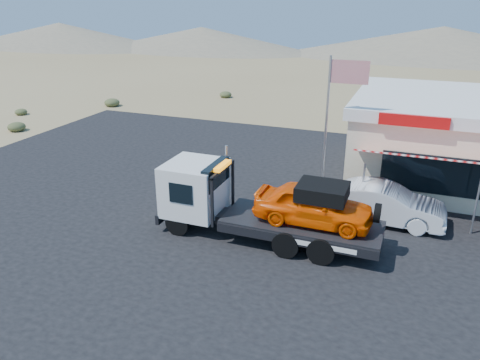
{
  "coord_description": "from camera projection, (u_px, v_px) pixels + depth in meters",
  "views": [
    {
      "loc": [
        8.09,
        -13.96,
        8.19
      ],
      "look_at": [
        2.02,
        1.73,
        1.5
      ],
      "focal_mm": 35.0,
      "sensor_mm": 36.0,
      "label": 1
    }
  ],
  "objects": [
    {
      "name": "distant_hills",
      "position": [
        297.0,
        41.0,
        68.21
      ],
      "size": [
        126.0,
        48.0,
        4.2
      ],
      "color": "#726B59",
      "rests_on": "ground"
    },
    {
      "name": "tow_truck",
      "position": [
        262.0,
        202.0,
        16.42
      ],
      "size": [
        7.81,
        2.31,
        2.61
      ],
      "color": "black",
      "rests_on": "asphalt_lot"
    },
    {
      "name": "asphalt_lot",
      "position": [
        250.0,
        202.0,
        19.77
      ],
      "size": [
        32.0,
        24.0,
        0.02
      ],
      "primitive_type": "cube",
      "color": "black",
      "rests_on": "ground"
    },
    {
      "name": "ground",
      "position": [
        174.0,
        225.0,
        17.84
      ],
      "size": [
        120.0,
        120.0,
        0.0
      ],
      "primitive_type": "plane",
      "color": "olive",
      "rests_on": "ground"
    },
    {
      "name": "flagpole",
      "position": [
        333.0,
        113.0,
        18.7
      ],
      "size": [
        1.55,
        0.1,
        6.0
      ],
      "color": "#99999E",
      "rests_on": "asphalt_lot"
    },
    {
      "name": "jerky_store",
      "position": [
        470.0,
        140.0,
        21.36
      ],
      "size": [
        10.4,
        9.97,
        3.9
      ],
      "color": "beige",
      "rests_on": "asphalt_lot"
    },
    {
      "name": "white_sedan",
      "position": [
        384.0,
        204.0,
        17.82
      ],
      "size": [
        4.57,
        1.72,
        1.49
      ],
      "primitive_type": "imported",
      "rotation": [
        0.0,
        0.0,
        1.54
      ],
      "color": "silver",
      "rests_on": "asphalt_lot"
    },
    {
      "name": "desert_scrub",
      "position": [
        41.0,
        132.0,
        28.93
      ],
      "size": [
        25.09,
        36.17,
        0.64
      ],
      "color": "#3F4425",
      "rests_on": "ground"
    }
  ]
}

